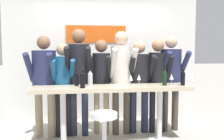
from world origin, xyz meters
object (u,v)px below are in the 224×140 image
object	(u,v)px
person_center_left	(79,70)
person_center_right	(121,71)
wine_bottle_3	(183,78)
person_left	(63,79)
wine_glass_0	(131,78)
wine_glass_1	(139,77)
wine_bottle_0	(77,78)
wine_bottle_2	(165,77)
person_center	(101,75)
tasting_table	(113,96)
wine_bottle_4	(90,78)
person_far_left	(44,75)
person_right	(139,77)
person_far_right	(158,75)
wine_glass_2	(172,77)
person_rightmost	(171,72)
wine_bottle_1	(83,79)
bar_stool	(104,129)

from	to	relation	value
person_center_left	person_center_right	distance (m)	0.74
wine_bottle_3	person_left	bearing A→B (deg)	166.08
wine_glass_0	wine_glass_1	world-z (taller)	same
wine_bottle_0	wine_bottle_2	distance (m)	1.41
person_left	person_center	bearing A→B (deg)	1.60
tasting_table	wine_bottle_2	bearing A→B (deg)	-1.76
person_center	wine_bottle_2	world-z (taller)	person_center
person_center_left	wine_bottle_4	distance (m)	0.39
person_far_left	person_right	distance (m)	1.65
person_center_left	person_center	bearing A→B (deg)	12.86
wine_bottle_2	wine_bottle_0	bearing A→B (deg)	174.93
person_far_right	wine_glass_0	xyz separation A→B (m)	(-0.58, -0.42, -0.00)
person_center_left	wine_glass_2	world-z (taller)	person_center_left
person_rightmost	wine_glass_2	bearing A→B (deg)	-115.09
tasting_table	person_right	distance (m)	0.74
person_center_left	person_center_right	bearing A→B (deg)	2.34
wine_bottle_0	wine_glass_0	world-z (taller)	wine_bottle_0
person_center_left	person_left	bearing A→B (deg)	-175.70
person_far_left	wine_glass_0	distance (m)	1.46
person_center	wine_bottle_4	distance (m)	0.45
wine_bottle_1	wine_glass_2	distance (m)	1.46
tasting_table	wine_bottle_0	world-z (taller)	wine_bottle_0
wine_glass_1	wine_glass_2	bearing A→B (deg)	-2.78
person_center	wine_bottle_3	bearing A→B (deg)	-12.16
person_far_right	tasting_table	bearing A→B (deg)	-153.14
wine_bottle_1	person_center_left	bearing A→B (deg)	95.53
wine_bottle_0	wine_glass_2	distance (m)	1.54
wine_bottle_2	person_far_left	bearing A→B (deg)	167.16
wine_glass_1	person_right	bearing A→B (deg)	75.22
bar_stool	person_center_right	size ratio (longest dim) A/B	0.37
tasting_table	person_center_right	distance (m)	0.58
person_far_right	wine_bottle_0	size ratio (longest dim) A/B	6.32
person_right	wine_glass_2	xyz separation A→B (m)	(0.44, -0.42, 0.04)
person_rightmost	wine_bottle_4	xyz separation A→B (m)	(-1.48, -0.38, -0.04)
person_center_left	wine_bottle_2	xyz separation A→B (m)	(1.37, -0.44, -0.10)
bar_stool	wine_bottle_0	xyz separation A→B (m)	(-0.36, 0.73, 0.60)
person_far_left	wine_bottle_3	bearing A→B (deg)	-1.39
bar_stool	person_far_left	world-z (taller)	person_far_left
person_far_left	wine_glass_2	world-z (taller)	person_far_left
bar_stool	person_center	xyz separation A→B (m)	(0.07, 1.11, 0.61)
person_left	wine_glass_0	world-z (taller)	person_left
bar_stool	wine_bottle_1	size ratio (longest dim) A/B	2.39
person_far_left	person_center_left	size ratio (longest dim) A/B	0.94
person_right	person_rightmost	xyz separation A→B (m)	(0.60, 0.03, 0.07)
wine_bottle_2	wine_glass_1	distance (m)	0.41
tasting_table	wine_glass_0	xyz separation A→B (m)	(0.29, -0.01, 0.28)
wine_bottle_2	person_far_right	bearing A→B (deg)	86.55
wine_bottle_4	wine_glass_2	distance (m)	1.33
person_center	wine_bottle_4	world-z (taller)	person_center
tasting_table	wine_bottle_0	distance (m)	0.63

